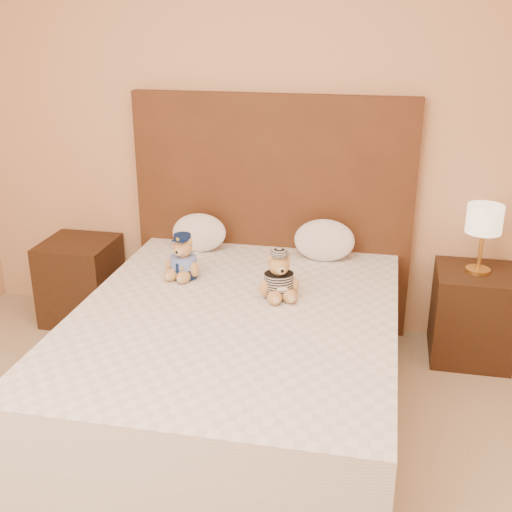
{
  "coord_description": "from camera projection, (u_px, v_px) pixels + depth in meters",
  "views": [
    {
      "loc": [
        0.69,
        -1.61,
        1.97
      ],
      "look_at": [
        0.06,
        1.45,
        0.76
      ],
      "focal_mm": 45.0,
      "sensor_mm": 36.0,
      "label": 1
    }
  ],
  "objects": [
    {
      "name": "room_walls",
      "position": [
        176.0,
        61.0,
        2.07
      ],
      "size": [
        4.04,
        4.52,
        2.72
      ],
      "color": "tan",
      "rests_on": "ground"
    },
    {
      "name": "bed",
      "position": [
        235.0,
        360.0,
        3.3
      ],
      "size": [
        1.6,
        2.0,
        0.55
      ],
      "color": "white",
      "rests_on": "ground"
    },
    {
      "name": "headboard",
      "position": [
        272.0,
        215.0,
        4.05
      ],
      "size": [
        1.75,
        0.08,
        1.5
      ],
      "primitive_type": "cube",
      "color": "#502E18",
      "rests_on": "ground"
    },
    {
      "name": "nightstand_left",
      "position": [
        81.0,
        280.0,
        4.27
      ],
      "size": [
        0.45,
        0.45,
        0.55
      ],
      "primitive_type": "cube",
      "color": "#331C10",
      "rests_on": "ground"
    },
    {
      "name": "nightstand_right",
      "position": [
        472.0,
        315.0,
        3.8
      ],
      "size": [
        0.45,
        0.45,
        0.55
      ],
      "primitive_type": "cube",
      "color": "#331C10",
      "rests_on": "ground"
    },
    {
      "name": "lamp",
      "position": [
        484.0,
        222.0,
        3.59
      ],
      "size": [
        0.2,
        0.2,
        0.4
      ],
      "color": "gold",
      "rests_on": "nightstand_right"
    },
    {
      "name": "teddy_police",
      "position": [
        183.0,
        256.0,
        3.58
      ],
      "size": [
        0.26,
        0.25,
        0.25
      ],
      "primitive_type": null,
      "rotation": [
        0.0,
        0.0,
        -0.23
      ],
      "color": "#B98A48",
      "rests_on": "bed"
    },
    {
      "name": "teddy_prisoner",
      "position": [
        279.0,
        275.0,
        3.32
      ],
      "size": [
        0.29,
        0.29,
        0.25
      ],
      "primitive_type": null,
      "rotation": [
        0.0,
        0.0,
        0.43
      ],
      "color": "#B98A48",
      "rests_on": "bed"
    },
    {
      "name": "pillow_left",
      "position": [
        199.0,
        231.0,
        4.0
      ],
      "size": [
        0.35,
        0.22,
        0.24
      ],
      "primitive_type": "ellipsoid",
      "color": "white",
      "rests_on": "bed"
    },
    {
      "name": "pillow_right",
      "position": [
        324.0,
        238.0,
        3.85
      ],
      "size": [
        0.36,
        0.24,
        0.26
      ],
      "primitive_type": "ellipsoid",
      "color": "white",
      "rests_on": "bed"
    }
  ]
}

